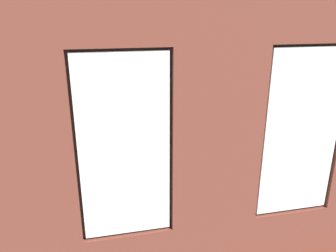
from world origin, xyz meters
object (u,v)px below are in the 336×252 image
(cup_ceramic, at_px, (166,163))
(potted_plant_foreground_right, at_px, (34,126))
(couch_by_window, at_px, (169,221))
(potted_plant_corner_near_left, at_px, (252,113))
(potted_plant_by_left_couch, at_px, (250,132))
(remote_black, at_px, (176,157))
(potted_plant_mid_room_small, at_px, (202,138))
(table_plant_small, at_px, (160,158))
(papasan_chair, at_px, (127,130))
(coffee_table, at_px, (160,166))
(couch_left, at_px, (304,162))

(cup_ceramic, relative_size, potted_plant_foreground_right, 0.09)
(couch_by_window, xyz_separation_m, potted_plant_corner_near_left, (-3.02, -3.69, 0.21))
(potted_plant_by_left_couch, relative_size, potted_plant_foreground_right, 0.56)
(remote_black, distance_m, potted_plant_corner_near_left, 3.18)
(cup_ceramic, distance_m, potted_plant_mid_room_small, 1.40)
(potted_plant_by_left_couch, bearing_deg, table_plant_small, 25.78)
(couch_by_window, xyz_separation_m, papasan_chair, (0.21, -3.42, 0.10))
(coffee_table, relative_size, cup_ceramic, 11.55)
(couch_left, bearing_deg, table_plant_small, -95.99)
(couch_left, height_order, potted_plant_foreground_right, potted_plant_foreground_right)
(potted_plant_mid_room_small, bearing_deg, potted_plant_foreground_right, -19.09)
(cup_ceramic, relative_size, remote_black, 0.63)
(cup_ceramic, height_order, table_plant_small, table_plant_small)
(potted_plant_mid_room_small, bearing_deg, table_plant_small, 38.30)
(papasan_chair, xyz_separation_m, potted_plant_by_left_couch, (-2.68, 0.74, 0.00))
(couch_left, bearing_deg, potted_plant_foreground_right, -114.11)
(couch_left, height_order, coffee_table, couch_left)
(couch_left, height_order, cup_ceramic, couch_left)
(papasan_chair, distance_m, potted_plant_corner_near_left, 3.25)
(papasan_chair, bearing_deg, potted_plant_foreground_right, -6.36)
(potted_plant_by_left_couch, bearing_deg, cup_ceramic, 29.29)
(potted_plant_by_left_couch, bearing_deg, remote_black, 26.18)
(couch_left, relative_size, remote_black, 11.80)
(table_plant_small, bearing_deg, papasan_chair, -77.98)
(potted_plant_corner_near_left, bearing_deg, table_plant_small, 36.70)
(couch_left, xyz_separation_m, table_plant_small, (2.69, -0.34, 0.21))
(potted_plant_corner_near_left, bearing_deg, remote_black, 38.24)
(couch_by_window, height_order, potted_plant_mid_room_small, couch_by_window)
(couch_left, relative_size, cup_ceramic, 18.67)
(potted_plant_corner_near_left, bearing_deg, potted_plant_mid_room_small, 35.68)
(potted_plant_mid_room_small, bearing_deg, couch_left, 143.19)
(potted_plant_corner_near_left, relative_size, potted_plant_mid_room_small, 1.17)
(couch_left, relative_size, potted_plant_foreground_right, 1.68)
(potted_plant_foreground_right, bearing_deg, coffee_table, 139.25)
(coffee_table, bearing_deg, table_plant_small, 116.57)
(potted_plant_by_left_couch, height_order, potted_plant_foreground_right, potted_plant_foreground_right)
(potted_plant_foreground_right, height_order, potted_plant_mid_room_small, potted_plant_foreground_right)
(papasan_chair, height_order, potted_plant_corner_near_left, potted_plant_corner_near_left)
(table_plant_small, xyz_separation_m, potted_plant_mid_room_small, (-1.09, -0.86, -0.05))
(cup_ceramic, distance_m, table_plant_small, 0.17)
(coffee_table, distance_m, table_plant_small, 0.16)
(cup_ceramic, xyz_separation_m, remote_black, (-0.25, -0.27, -0.04))
(potted_plant_by_left_couch, distance_m, potted_plant_foreground_right, 4.79)
(couch_by_window, distance_m, potted_plant_foreground_right, 4.27)
(potted_plant_mid_room_small, bearing_deg, potted_plant_by_left_couch, -168.42)
(couch_by_window, distance_m, potted_plant_corner_near_left, 4.78)
(couch_by_window, relative_size, potted_plant_foreground_right, 1.70)
(couch_by_window, xyz_separation_m, coffee_table, (-0.18, -1.57, 0.05))
(couch_left, height_order, potted_plant_mid_room_small, couch_left)
(table_plant_small, relative_size, potted_plant_mid_room_small, 0.28)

